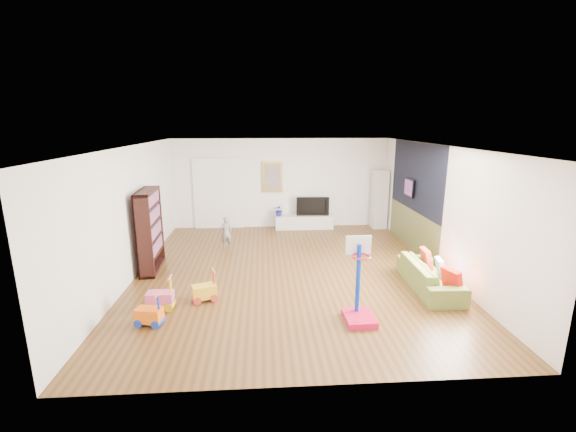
{
  "coord_description": "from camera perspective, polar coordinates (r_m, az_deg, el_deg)",
  "views": [
    {
      "loc": [
        -0.55,
        -7.84,
        3.17
      ],
      "look_at": [
        0.0,
        0.4,
        1.15
      ],
      "focal_mm": 24.0,
      "sensor_mm": 36.0,
      "label": 1
    }
  ],
  "objects": [
    {
      "name": "floor",
      "position": [
        8.47,
        0.18,
        -8.23
      ],
      "size": [
        6.5,
        7.5,
        0.0
      ],
      "primitive_type": "cube",
      "color": "brown",
      "rests_on": "ground"
    },
    {
      "name": "ceiling",
      "position": [
        7.87,
        0.2,
        10.33
      ],
      "size": [
        6.5,
        7.5,
        0.0
      ],
      "primitive_type": "cube",
      "color": "white",
      "rests_on": "ground"
    },
    {
      "name": "wall_back",
      "position": [
        11.74,
        -1.1,
        4.83
      ],
      "size": [
        6.5,
        0.0,
        2.7
      ],
      "primitive_type": "cube",
      "color": "white",
      "rests_on": "ground"
    },
    {
      "name": "wall_front",
      "position": [
        4.51,
        3.6,
        -10.1
      ],
      "size": [
        6.5,
        0.0,
        2.7
      ],
      "primitive_type": "cube",
      "color": "silver",
      "rests_on": "ground"
    },
    {
      "name": "wall_left",
      "position": [
        8.48,
        -22.28,
        0.32
      ],
      "size": [
        0.0,
        7.5,
        2.7
      ],
      "primitive_type": "cube",
      "color": "white",
      "rests_on": "ground"
    },
    {
      "name": "wall_right",
      "position": [
        8.9,
        21.56,
        0.97
      ],
      "size": [
        0.0,
        7.5,
        2.7
      ],
      "primitive_type": "cube",
      "color": "white",
      "rests_on": "ground"
    },
    {
      "name": "navy_accent",
      "position": [
        10.07,
        18.38,
        5.52
      ],
      "size": [
        0.01,
        3.2,
        1.7
      ],
      "primitive_type": "cube",
      "color": "black",
      "rests_on": "wall_right"
    },
    {
      "name": "olive_wainscot",
      "position": [
        10.33,
        17.82,
        -1.9
      ],
      "size": [
        0.01,
        3.2,
        1.0
      ],
      "primitive_type": "cube",
      "color": "brown",
      "rests_on": "wall_right"
    },
    {
      "name": "doorway",
      "position": [
        11.82,
        -10.34,
        3.19
      ],
      "size": [
        1.45,
        0.06,
        2.1
      ],
      "primitive_type": "cube",
      "color": "white",
      "rests_on": "ground"
    },
    {
      "name": "painting_back",
      "position": [
        11.66,
        -2.33,
        5.76
      ],
      "size": [
        0.62,
        0.06,
        0.92
      ],
      "primitive_type": "cube",
      "color": "gold",
      "rests_on": "wall_back"
    },
    {
      "name": "artwork_right",
      "position": [
        10.27,
        17.51,
        4.04
      ],
      "size": [
        0.04,
        0.56,
        0.46
      ],
      "primitive_type": "cube",
      "color": "#7F3F8C",
      "rests_on": "wall_right"
    },
    {
      "name": "media_console",
      "position": [
        11.76,
        2.38,
        -0.86
      ],
      "size": [
        1.75,
        0.44,
        0.41
      ],
      "primitive_type": "cube",
      "rotation": [
        0.0,
        0.0,
        0.0
      ],
      "color": "silver",
      "rests_on": "ground"
    },
    {
      "name": "tall_cabinet",
      "position": [
        12.0,
        13.37,
        2.43
      ],
      "size": [
        0.44,
        0.44,
        1.78
      ],
      "primitive_type": "cube",
      "rotation": [
        0.0,
        0.0,
        0.05
      ],
      "color": "silver",
      "rests_on": "ground"
    },
    {
      "name": "bookshelf",
      "position": [
        8.86,
        -19.79,
        -2.03
      ],
      "size": [
        0.39,
        1.23,
        1.77
      ],
      "primitive_type": "cube",
      "rotation": [
        0.0,
        0.0,
        0.06
      ],
      "color": "black",
      "rests_on": "ground"
    },
    {
      "name": "sofa",
      "position": [
        8.04,
        20.24,
        -8.29
      ],
      "size": [
        0.78,
        1.87,
        0.54
      ],
      "primitive_type": "imported",
      "rotation": [
        0.0,
        0.0,
        1.54
      ],
      "color": "olive",
      "rests_on": "ground"
    },
    {
      "name": "basketball_hoop",
      "position": [
        6.32,
        10.74,
        -9.48
      ],
      "size": [
        0.5,
        0.6,
        1.4
      ],
      "primitive_type": "cube",
      "rotation": [
        0.0,
        0.0,
        0.03
      ],
      "color": "#C10B34",
      "rests_on": "ground"
    },
    {
      "name": "ride_on_yellow",
      "position": [
        7.23,
        -12.32,
        -10.13
      ],
      "size": [
        0.49,
        0.39,
        0.57
      ],
      "primitive_type": "cube",
      "rotation": [
        0.0,
        0.0,
        0.33
      ],
      "color": "gold",
      "rests_on": "ground"
    },
    {
      "name": "ride_on_orange",
      "position": [
        6.68,
        -19.93,
        -12.9
      ],
      "size": [
        0.44,
        0.32,
        0.54
      ],
      "primitive_type": "cube",
      "rotation": [
        0.0,
        0.0,
        -0.19
      ],
      "color": "orange",
      "rests_on": "ground"
    },
    {
      "name": "ride_on_pink",
      "position": [
        7.12,
        -18.46,
        -10.81
      ],
      "size": [
        0.45,
        0.28,
        0.59
      ],
      "primitive_type": "cube",
      "rotation": [
        0.0,
        0.0,
        0.01
      ],
      "color": "#E95C96",
      "rests_on": "ground"
    },
    {
      "name": "child",
      "position": [
        10.02,
        -9.16,
        -2.41
      ],
      "size": [
        0.34,
        0.26,
        0.82
      ],
      "primitive_type": "imported",
      "rotation": [
        0.0,
        0.0,
        3.38
      ],
      "color": "slate",
      "rests_on": "ground"
    },
    {
      "name": "tv",
      "position": [
        11.74,
        3.65,
        1.54
      ],
      "size": [
        0.99,
        0.17,
        0.57
      ],
      "primitive_type": "imported",
      "rotation": [
        0.0,
        0.0,
        -0.04
      ],
      "color": "black",
      "rests_on": "media_console"
    },
    {
      "name": "vase_plant",
      "position": [
        11.6,
        -1.3,
        0.89
      ],
      "size": [
        0.36,
        0.32,
        0.36
      ],
      "primitive_type": "imported",
      "rotation": [
        0.0,
        0.0,
        -0.13
      ],
      "color": "navy",
      "rests_on": "media_console"
    },
    {
      "name": "pillow_left",
      "position": [
        7.58,
        23.09,
        -8.64
      ],
      "size": [
        0.23,
        0.42,
        0.41
      ],
      "primitive_type": "cube",
      "rotation": [
        0.0,
        0.0,
        0.3
      ],
      "color": "red",
      "rests_on": "sofa"
    },
    {
      "name": "pillow_center",
      "position": [
        8.09,
        21.65,
        -7.08
      ],
      "size": [
        0.15,
        0.36,
        0.35
      ],
      "primitive_type": "cube",
      "rotation": [
        0.0,
        0.0,
        -0.18
      ],
      "color": "white",
      "rests_on": "sofa"
    },
    {
      "name": "pillow_right",
      "position": [
        8.52,
        19.82,
        -5.88
      ],
      "size": [
        0.13,
        0.4,
        0.4
      ],
      "primitive_type": "cube",
      "rotation": [
        0.0,
        0.0,
        -0.06
      ],
      "color": "#B1301F",
      "rests_on": "sofa"
    }
  ]
}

